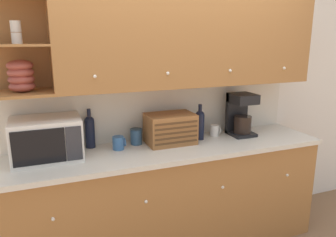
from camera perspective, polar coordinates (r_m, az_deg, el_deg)
name	(u,v)px	position (r m, az deg, el deg)	size (l,w,h in m)	color
ground_plane	(160,228)	(3.46, -1.33, -18.57)	(24.00, 24.00, 0.00)	#896647
wall_back	(159,100)	(2.99, -1.67, 3.20)	(5.05, 0.06, 2.60)	white
counter_unit	(172,198)	(2.97, 0.65, -13.66)	(2.67, 0.62, 0.96)	#A36B38
backsplash_panel	(160,111)	(2.98, -1.42, 1.35)	(2.65, 0.01, 0.50)	silver
upper_cabinets	(185,42)	(2.80, 2.92, 13.15)	(2.65, 0.39, 0.73)	#A36B38
microwave	(47,139)	(2.63, -20.39, -3.35)	(0.50, 0.38, 0.32)	silver
wine_bottle	(90,130)	(2.80, -13.45, -2.00)	(0.08, 0.08, 0.33)	black
mug_blue_second	(119,143)	(2.73, -8.59, -4.22)	(0.11, 0.09, 0.11)	#38669E
storage_canister	(136,136)	(2.84, -5.56, -3.13)	(0.11, 0.11, 0.14)	#33567A
bread_box	(170,129)	(2.84, 0.39, -1.78)	(0.41, 0.28, 0.26)	#996033
second_wine_bottle	(200,123)	(2.96, 5.55, -0.86)	(0.08, 0.08, 0.32)	black
mug	(215,130)	(3.09, 8.12, -2.07)	(0.10, 0.08, 0.11)	silver
coffee_maker	(241,114)	(3.15, 12.53, 0.78)	(0.22, 0.23, 0.40)	black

